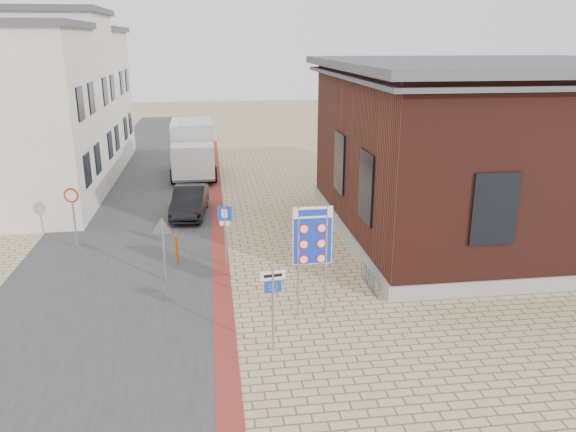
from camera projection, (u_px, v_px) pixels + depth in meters
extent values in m
plane|color=tan|center=(297.00, 324.00, 15.55)|extent=(120.00, 120.00, 0.00)
cube|color=#38383A|center=(148.00, 192.00, 29.00)|extent=(7.00, 60.00, 0.02)
cube|color=maroon|center=(218.00, 218.00, 24.73)|extent=(0.60, 40.00, 0.02)
cube|color=gray|center=(485.00, 224.00, 23.27)|extent=(12.15, 12.15, 0.50)
cube|color=#461C16|center=(494.00, 146.00, 22.29)|extent=(12.00, 12.00, 6.00)
cube|color=#4C4D51|center=(503.00, 64.00, 21.35)|extent=(13.00, 13.00, 0.30)
cube|color=#4C4D51|center=(502.00, 75.00, 21.47)|extent=(12.70, 12.70, 0.15)
cube|color=black|center=(367.00, 187.00, 18.88)|extent=(0.12, 1.60, 2.40)
cube|color=black|center=(340.00, 162.00, 22.66)|extent=(0.12, 1.60, 2.40)
cube|color=black|center=(494.00, 209.00, 16.42)|extent=(1.40, 0.12, 2.20)
cube|color=beige|center=(4.00, 125.00, 24.25)|extent=(7.00, 6.00, 8.00)
cube|color=black|center=(87.00, 170.00, 24.12)|extent=(0.10, 1.10, 1.40)
cube|color=black|center=(97.00, 158.00, 26.39)|extent=(0.10, 1.10, 1.40)
cube|color=black|center=(80.00, 104.00, 23.28)|extent=(0.10, 1.10, 1.40)
cube|color=black|center=(91.00, 98.00, 25.54)|extent=(0.10, 1.10, 1.40)
cube|color=beige|center=(41.00, 102.00, 29.80)|extent=(7.00, 6.00, 8.80)
cube|color=#4C4D51|center=(30.00, 11.00, 28.43)|extent=(7.40, 6.40, 0.30)
cube|color=black|center=(110.00, 145.00, 29.79)|extent=(0.10, 1.10, 1.40)
cube|color=black|center=(117.00, 137.00, 32.05)|extent=(0.10, 1.10, 1.40)
cube|color=black|center=(105.00, 91.00, 28.95)|extent=(0.10, 1.10, 1.40)
cube|color=black|center=(112.00, 87.00, 31.21)|extent=(0.10, 1.10, 1.40)
cube|color=beige|center=(69.00, 98.00, 35.59)|extent=(7.00, 6.00, 8.00)
cube|color=#4C4D51|center=(61.00, 29.00, 34.34)|extent=(7.40, 6.40, 0.30)
cube|color=black|center=(125.00, 128.00, 35.46)|extent=(0.10, 1.10, 1.40)
cube|color=black|center=(130.00, 123.00, 37.72)|extent=(0.10, 1.10, 1.40)
cube|color=black|center=(121.00, 83.00, 34.62)|extent=(0.10, 1.10, 1.40)
cube|color=black|center=(127.00, 80.00, 36.88)|extent=(0.10, 1.10, 1.40)
torus|color=slate|center=(374.00, 286.00, 17.33)|extent=(0.04, 0.60, 0.60)
torus|color=slate|center=(371.00, 282.00, 17.61)|extent=(0.04, 0.60, 0.60)
torus|color=slate|center=(368.00, 278.00, 17.89)|extent=(0.04, 0.60, 0.60)
torus|color=slate|center=(366.00, 274.00, 18.18)|extent=(0.04, 0.60, 0.60)
torus|color=slate|center=(363.00, 270.00, 18.46)|extent=(0.04, 0.60, 0.60)
cube|color=slate|center=(368.00, 285.00, 17.97)|extent=(0.08, 1.60, 0.04)
imported|color=black|center=(190.00, 201.00, 25.04)|extent=(1.71, 4.01, 1.29)
cube|color=slate|center=(194.00, 168.00, 32.31)|extent=(2.38, 5.82, 0.27)
cube|color=white|center=(193.00, 160.00, 30.15)|extent=(2.29, 1.87, 1.71)
cube|color=black|center=(193.00, 158.00, 29.30)|extent=(2.03, 0.13, 0.85)
cube|color=white|center=(192.00, 141.00, 32.80)|extent=(2.44, 3.90, 2.35)
cylinder|color=black|center=(173.00, 176.00, 30.55)|extent=(0.29, 0.86, 0.85)
cylinder|color=black|center=(214.00, 175.00, 30.89)|extent=(0.29, 0.86, 0.85)
cylinder|color=black|center=(175.00, 163.00, 33.77)|extent=(0.29, 0.86, 0.85)
cylinder|color=black|center=(212.00, 162.00, 34.11)|extent=(0.29, 0.86, 0.85)
cylinder|color=gray|center=(298.00, 263.00, 15.55)|extent=(0.07, 0.07, 3.24)
cylinder|color=gray|center=(326.00, 261.00, 15.66)|extent=(0.07, 0.07, 3.24)
cube|color=white|center=(312.00, 236.00, 15.37)|extent=(1.11, 0.06, 1.67)
cube|color=#1132CC|center=(312.00, 236.00, 15.37)|extent=(1.06, 0.07, 1.62)
cube|color=white|center=(313.00, 212.00, 15.17)|extent=(1.06, 0.07, 0.31)
cylinder|color=gray|center=(273.00, 309.00, 13.88)|extent=(0.07, 0.07, 2.33)
cube|color=white|center=(273.00, 275.00, 13.60)|extent=(0.63, 0.12, 0.22)
cube|color=#0F38B7|center=(273.00, 287.00, 13.70)|extent=(0.43, 0.10, 0.28)
cylinder|color=gray|center=(225.00, 236.00, 19.23)|extent=(0.07, 0.07, 2.23)
cube|color=blue|center=(224.00, 213.00, 18.99)|extent=(0.49, 0.15, 0.49)
cube|color=white|center=(225.00, 223.00, 19.10)|extent=(0.36, 0.12, 0.16)
cylinder|color=gray|center=(164.00, 251.00, 18.05)|extent=(0.07, 0.07, 2.10)
cylinder|color=gray|center=(74.00, 219.00, 20.81)|extent=(0.07, 0.07, 2.36)
cylinder|color=#B4290D|center=(71.00, 195.00, 20.54)|extent=(0.56, 0.12, 0.56)
cylinder|color=#DE490B|center=(177.00, 250.00, 19.56)|extent=(0.10, 0.10, 1.08)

